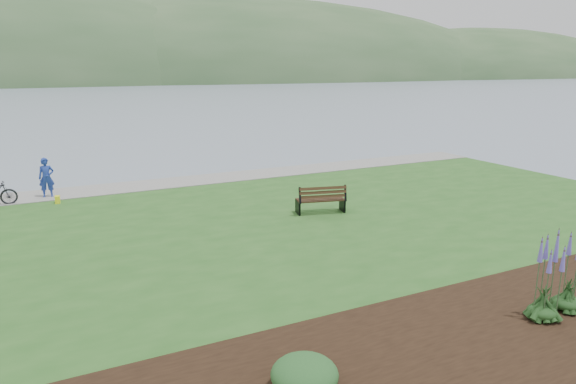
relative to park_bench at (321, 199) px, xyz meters
name	(u,v)px	position (x,y,z in m)	size (l,w,h in m)	color
ground	(232,232)	(-3.29, 0.57, -0.95)	(600.00, 600.00, 0.00)	gray
lawn	(254,243)	(-3.29, -1.43, -0.75)	(34.00, 20.00, 0.40)	#25551E
shoreline_path	(180,182)	(-3.29, 7.47, -0.53)	(34.00, 2.20, 0.03)	gray
garden_bed	(530,323)	(-0.29, -9.23, -0.53)	(24.00, 4.40, 0.04)	black
far_hillside	(112,83)	(16.71, 170.57, -0.95)	(580.00, 80.00, 38.00)	#355731
park_bench	(321,199)	(0.00, 0.00, 0.00)	(1.89, 1.13, 1.10)	#311F13
person	(46,174)	(-8.90, 7.12, 0.42)	(0.70, 0.48, 1.94)	navy
pannier	(58,200)	(-8.62, 5.91, -0.40)	(0.18, 0.28, 0.30)	yellow
echium_0	(546,279)	(0.10, -9.20, 0.40)	(0.62, 0.62, 2.12)	#143513
echium_1	(571,273)	(0.94, -9.17, 0.35)	(0.62, 0.62, 2.25)	#143513
shrub_0	(305,375)	(-5.62, -9.13, -0.22)	(1.14, 1.14, 0.57)	#1E4C21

